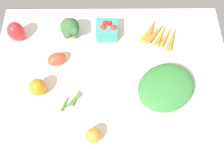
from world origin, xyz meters
TOP-DOWN VIEW (x-y plane):
  - tablecloth at (0.00, 0.00)cm, footprint 104.00×76.00cm
  - carrot_bunch at (22.50, 22.01)cm, footprint 18.76×18.78cm
  - roma_tomato at (-23.73, 7.28)cm, footprint 9.73×8.52cm
  - berry_basket at (-1.76, 22.77)cm, footprint 9.81×9.81cm
  - leafy_greens_clump at (22.53, -6.66)cm, footprint 31.98×30.91cm
  - bell_pepper_red at (-42.76, 20.51)cm, footprint 9.04×9.04cm
  - heirloom_tomato_orange at (-6.78, -26.45)cm, footprint 6.03×6.03cm
  - bell_pepper_orange at (-29.81, -6.82)cm, footprint 9.63×9.63cm
  - broccoli_head at (-18.25, 21.31)cm, footprint 8.62×10.66cm
  - okra_pile at (-16.54, -11.60)cm, footprint 9.37×11.35cm

SIDE VIEW (x-z plane):
  - tablecloth at x=0.00cm, z-range 0.00..2.00cm
  - okra_pile at x=-16.54cm, z-range 1.90..3.82cm
  - carrot_bunch at x=22.50cm, z-range 1.85..4.82cm
  - roma_tomato at x=-23.73cm, z-range 2.00..7.68cm
  - heirloom_tomato_orange at x=-6.78cm, z-range 2.00..8.03cm
  - leafy_greens_clump at x=22.53cm, z-range 2.00..8.55cm
  - berry_basket at x=-1.76cm, z-range 1.90..8.84cm
  - bell_pepper_orange at x=-29.81cm, z-range 2.00..10.53cm
  - bell_pepper_red at x=-42.76cm, z-range 2.00..12.24cm
  - broccoli_head at x=-18.25cm, z-range 2.96..14.11cm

